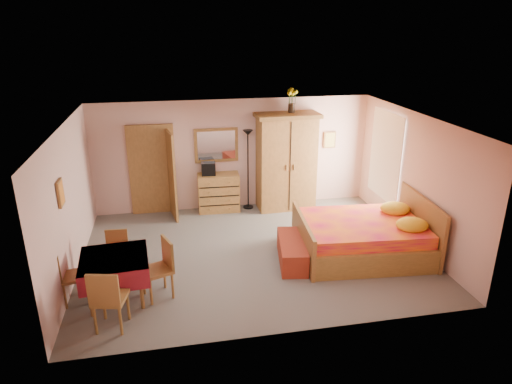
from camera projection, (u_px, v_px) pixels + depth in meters
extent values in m
plane|color=slate|center=(254.00, 253.00, 8.90)|extent=(6.50, 6.50, 0.00)
plane|color=brown|center=(254.00, 121.00, 8.00)|extent=(6.50, 6.50, 0.00)
cube|color=#CB9F93|center=(234.00, 154.00, 10.75)|extent=(6.50, 0.10, 2.60)
cube|color=#CB9F93|center=(289.00, 253.00, 6.15)|extent=(6.50, 0.10, 2.60)
cube|color=#CB9F93|center=(69.00, 203.00, 7.86)|extent=(0.10, 5.00, 2.60)
cube|color=#CB9F93|center=(415.00, 179.00, 9.04)|extent=(0.10, 5.00, 2.60)
cube|color=#9E6B35|center=(153.00, 171.00, 10.47)|extent=(1.06, 0.12, 2.15)
cube|color=white|center=(386.00, 156.00, 10.08)|extent=(0.08, 1.40, 1.95)
cube|color=orange|center=(60.00, 193.00, 7.18)|extent=(0.04, 0.32, 0.42)
cube|color=#D8BF59|center=(330.00, 140.00, 11.06)|extent=(0.30, 0.04, 0.40)
cube|color=#AF7A3B|center=(219.00, 192.00, 10.77)|extent=(0.98, 0.52, 0.91)
cube|color=silver|center=(216.00, 145.00, 10.58)|extent=(1.02, 0.08, 0.80)
cube|color=black|center=(208.00, 169.00, 10.51)|extent=(0.33, 0.25, 0.30)
cube|color=black|center=(248.00, 170.00, 10.75)|extent=(0.28, 0.28, 1.91)
cube|color=#A06D36|center=(286.00, 162.00, 10.71)|extent=(1.48, 0.79, 2.29)
cube|color=yellow|center=(292.00, 100.00, 10.31)|extent=(0.24, 0.24, 0.55)
cube|color=red|center=(363.00, 227.00, 8.68)|extent=(2.57, 2.10, 1.12)
cube|color=maroon|center=(292.00, 251.00, 8.51)|extent=(0.68, 1.34, 0.43)
cube|color=maroon|center=(116.00, 278.00, 7.29)|extent=(1.11, 1.11, 0.76)
cube|color=olive|center=(110.00, 298.00, 6.57)|extent=(0.54, 0.54, 0.99)
cube|color=#925D31|center=(117.00, 255.00, 7.92)|extent=(0.40, 0.40, 0.84)
cube|color=#A26937|center=(73.00, 276.00, 7.22)|extent=(0.50, 0.50, 0.92)
cube|color=#A26E36|center=(157.00, 270.00, 7.33)|extent=(0.57, 0.57, 0.98)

